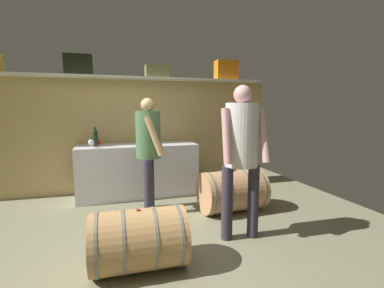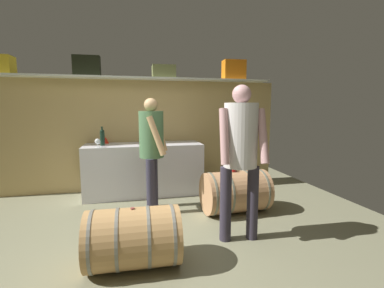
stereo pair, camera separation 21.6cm
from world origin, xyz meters
TOP-DOWN VIEW (x-y plane):
  - ground_plane at (0.00, 0.59)m, footprint 6.65×7.89m
  - back_wall_panel at (0.00, 2.34)m, footprint 5.45×0.10m
  - high_shelf_board at (0.00, 2.19)m, footprint 5.02×0.40m
  - toolcase_black at (-0.63, 2.19)m, footprint 0.42×0.20m
  - toolcase_olive at (0.61, 2.19)m, footprint 0.40×0.30m
  - toolcase_orange at (1.90, 2.19)m, footprint 0.41×0.27m
  - work_cabinet at (0.23, 1.96)m, footprint 1.92×0.66m
  - wine_bottle_dark at (-0.42, 1.91)m, footprint 0.07×0.07m
  - wine_glass at (-0.48, 1.74)m, footprint 0.08×0.08m
  - red_funnel at (-0.39, 2.20)m, footprint 0.11×0.11m
  - wine_barrel_near at (1.41, 0.82)m, footprint 0.91×0.62m
  - wine_barrel_far at (-0.01, -0.22)m, footprint 0.85×0.58m
  - tasting_cup at (1.36, 0.82)m, footprint 0.07×0.07m
  - winemaker_pouring at (1.13, 0.05)m, footprint 0.52×0.44m
  - visitor_tasting at (0.29, 1.14)m, footprint 0.42×0.51m

SIDE VIEW (x-z plane):
  - ground_plane at x=0.00m, z-range -0.02..0.00m
  - wine_barrel_far at x=-0.01m, z-range 0.00..0.56m
  - wine_barrel_near at x=1.41m, z-range 0.00..0.59m
  - work_cabinet at x=0.23m, z-range 0.00..0.85m
  - tasting_cup at x=1.36m, z-range 0.58..0.64m
  - red_funnel at x=-0.39m, z-range 0.85..0.96m
  - wine_glass at x=-0.48m, z-range 0.87..1.00m
  - back_wall_panel at x=0.00m, z-range 0.00..1.92m
  - visitor_tasting at x=0.29m, z-range 0.18..1.76m
  - wine_bottle_dark at x=-0.42m, z-range 0.84..1.14m
  - winemaker_pouring at x=1.13m, z-range 0.19..1.88m
  - high_shelf_board at x=0.00m, z-range 1.92..1.96m
  - toolcase_olive at x=0.61m, z-range 1.96..2.17m
  - toolcase_black at x=-0.63m, z-range 1.96..2.28m
  - toolcase_orange at x=1.90m, z-range 1.96..2.30m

